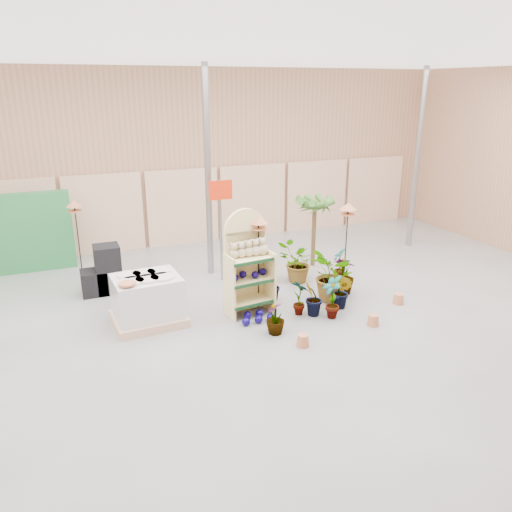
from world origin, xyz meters
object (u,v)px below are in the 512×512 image
Objects in this scene: display_shelf at (247,266)px; potted_plant_2 at (333,276)px; pallet_stack at (148,300)px; bird_table_front at (259,223)px.

potted_plant_2 is (1.73, -0.19, -0.37)m from display_shelf.
potted_plant_2 reaches higher than pallet_stack.
potted_plant_2 is at bearing -10.59° from bird_table_front.
display_shelf is 1.78m from potted_plant_2.
display_shelf is 1.09× the size of bird_table_front.
display_shelf is 1.52× the size of pallet_stack.
pallet_stack is 2.42m from bird_table_front.
pallet_stack is 0.72× the size of bird_table_front.
bird_table_front reaches higher than potted_plant_2.
bird_table_front is 1.88m from potted_plant_2.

